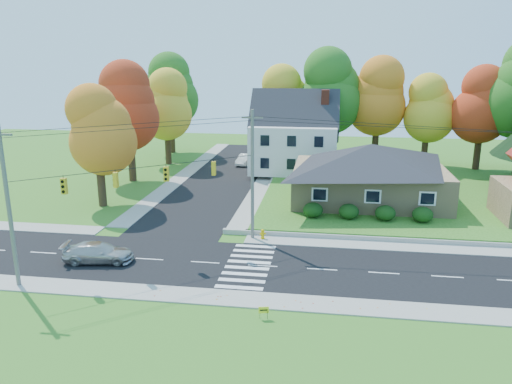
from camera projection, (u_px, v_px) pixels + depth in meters
ground at (263, 266)px, 33.73m from camera, size 120.00×120.00×0.00m
road_main at (263, 266)px, 33.73m from camera, size 90.00×8.00×0.02m
road_cross at (226, 176)px, 59.70m from camera, size 8.00×44.00×0.02m
sidewalk_north at (271, 240)px, 38.50m from camera, size 90.00×2.00×0.08m
sidewalk_south at (251, 300)px, 28.94m from camera, size 90.00×2.00×0.08m
lawn at (413, 191)px, 51.89m from camera, size 30.00×30.00×0.50m
ranch_house at (369, 172)px, 47.04m from camera, size 14.60×10.60×5.40m
colonial_house at (295, 137)px, 59.29m from camera, size 10.40×8.40×9.60m
hedge_row at (367, 212)px, 41.74m from camera, size 10.70×1.70×1.27m
traffic_infrastructure at (263, 187)px, 33.71m from camera, size 38.10×10.66×10.00m
tree_lot_0 at (283, 101)px, 64.35m from camera, size 6.72×6.72×12.51m
tree_lot_1 at (330, 91)px, 62.21m from camera, size 7.84×7.84×14.60m
tree_lot_2 at (378, 97)px, 62.48m from camera, size 7.28×7.28×13.56m
tree_lot_3 at (428, 109)px, 61.02m from camera, size 6.16×6.16×11.47m
tree_lot_4 at (483, 105)px, 59.04m from camera, size 6.72×6.72×12.51m
tree_west_0 at (97, 131)px, 45.75m from camera, size 6.16×6.16×11.47m
tree_west_1 at (128, 106)px, 55.11m from camera, size 7.28×7.28×13.56m
tree_west_2 at (166, 105)px, 64.69m from camera, size 6.72×6.72×12.51m
tree_west_3 at (170, 90)px, 72.28m from camera, size 7.84×7.84×14.60m
silver_sedan at (98, 252)px, 34.21m from camera, size 4.97×2.58×1.38m
white_car at (245, 160)px, 65.76m from camera, size 1.91×4.23×1.35m
fire_hydrant at (263, 234)px, 38.62m from camera, size 0.48×0.37×0.83m
yard_sign at (264, 310)px, 26.78m from camera, size 0.56×0.15×0.70m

